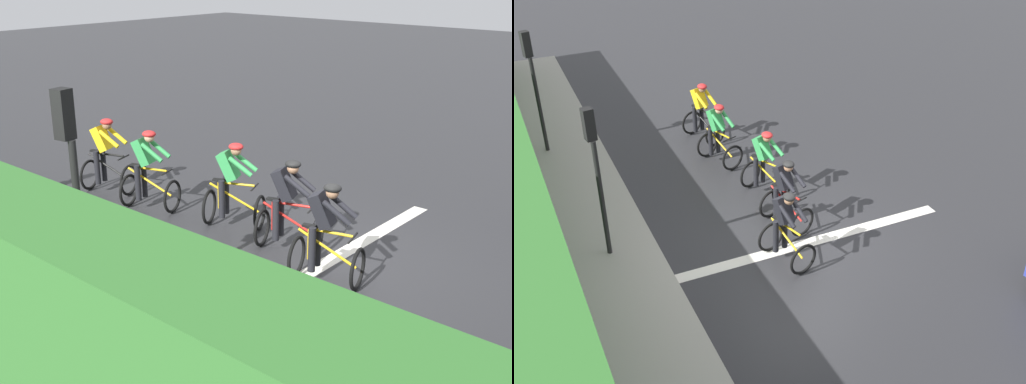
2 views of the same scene
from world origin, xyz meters
The scene contains 9 objects.
ground_plane centered at (0.00, 0.00, 0.00)m, with size 80.00×80.00×0.00m, color #28282B.
sidewalk_kerb centered at (-4.17, 2.00, 0.06)m, with size 2.80×24.36×0.12m, color #9E998E.
road_marking_stop_line centered at (0.00, 0.04, 0.00)m, with size 7.00×0.30×0.01m, color silver.
cyclist_lead centered at (-0.09, 5.75, 0.80)m, with size 0.99×1.24×1.66m.
cyclist_second centered at (-0.18, 4.27, 0.80)m, with size 0.99×1.24×1.66m.
cyclist_mid centered at (0.25, 2.34, 0.80)m, with size 1.05×1.26×1.66m.
cyclist_fourth centered at (0.08, 0.89, 0.80)m, with size 0.97×1.24×1.66m.
cyclist_trailing centered at (-0.49, -0.31, 0.80)m, with size 0.93×1.22×1.66m.
traffic_light_near_crossing centered at (-3.76, 1.40, 2.22)m, with size 0.23×0.31×3.34m.
Camera 1 is at (-8.19, -5.53, 4.81)m, focal length 45.54 mm.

